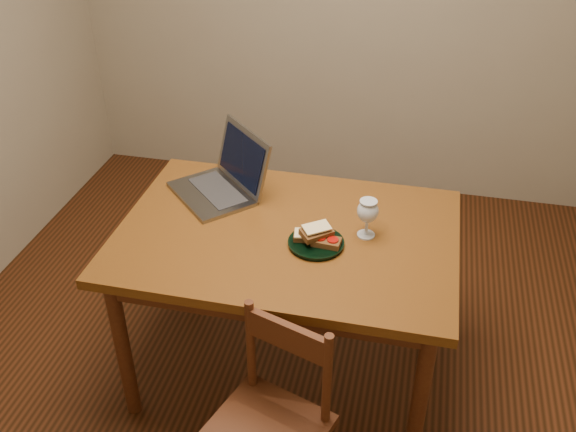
% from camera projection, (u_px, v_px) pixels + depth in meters
% --- Properties ---
extents(floor, '(3.20, 3.20, 0.02)m').
position_uv_depth(floor, '(281.00, 353.00, 2.96)').
color(floor, black).
rests_on(floor, ground).
extents(table, '(1.30, 0.90, 0.74)m').
position_uv_depth(table, '(287.00, 249.00, 2.52)').
color(table, '#4C260C').
rests_on(table, floor).
extents(chair, '(0.46, 0.45, 0.39)m').
position_uv_depth(chair, '(269.00, 418.00, 2.13)').
color(chair, '#3F1B0D').
rests_on(chair, floor).
extents(plate, '(0.21, 0.21, 0.02)m').
position_uv_depth(plate, '(316.00, 243.00, 2.39)').
color(plate, black).
rests_on(plate, table).
extents(sandwich_cheese, '(0.11, 0.07, 0.03)m').
position_uv_depth(sandwich_cheese, '(307.00, 235.00, 2.39)').
color(sandwich_cheese, '#381E0C').
rests_on(sandwich_cheese, plate).
extents(sandwich_tomato, '(0.11, 0.07, 0.03)m').
position_uv_depth(sandwich_tomato, '(326.00, 241.00, 2.36)').
color(sandwich_tomato, '#381E0C').
rests_on(sandwich_tomato, plate).
extents(sandwich_top, '(0.13, 0.13, 0.04)m').
position_uv_depth(sandwich_top, '(317.00, 231.00, 2.37)').
color(sandwich_top, '#381E0C').
rests_on(sandwich_top, plate).
extents(milk_glass, '(0.08, 0.08, 0.16)m').
position_uv_depth(milk_glass, '(367.00, 218.00, 2.40)').
color(milk_glass, white).
rests_on(milk_glass, table).
extents(laptop, '(0.48, 0.48, 0.26)m').
position_uv_depth(laptop, '(226.00, 177.00, 2.68)').
color(laptop, slate).
rests_on(laptop, table).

